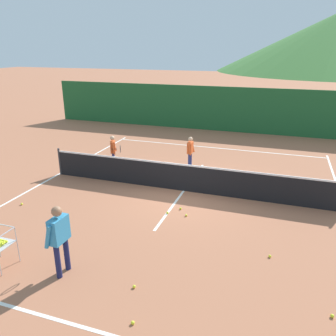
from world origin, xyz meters
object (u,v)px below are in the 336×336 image
(student_1, at_px, (190,150))
(tennis_ball_6, at_px, (186,215))
(tennis_ball_3, at_px, (167,213))
(tennis_ball_0, at_px, (133,323))
(tennis_ball_1, at_px, (181,208))
(tennis_ball_2, at_px, (22,204))
(tennis_ball_4, at_px, (270,256))
(tennis_ball_5, at_px, (134,287))
(tennis_ball_7, at_px, (332,316))
(instructor, at_px, (59,234))
(student_0, at_px, (113,149))
(tennis_net, at_px, (184,177))

(student_1, height_order, tennis_ball_6, student_1)
(tennis_ball_3, bearing_deg, tennis_ball_6, 2.23)
(tennis_ball_0, relative_size, tennis_ball_6, 1.00)
(tennis_ball_0, xyz_separation_m, tennis_ball_3, (-0.79, 4.24, 0.00))
(tennis_ball_1, height_order, tennis_ball_2, same)
(tennis_ball_4, xyz_separation_m, tennis_ball_5, (-2.59, -2.02, 0.00))
(tennis_ball_1, relative_size, tennis_ball_7, 1.00)
(tennis_ball_2, distance_m, tennis_ball_5, 5.51)
(student_1, distance_m, tennis_ball_3, 4.20)
(tennis_ball_7, bearing_deg, tennis_ball_3, 145.27)
(tennis_ball_6, bearing_deg, tennis_ball_1, 127.49)
(student_1, relative_size, tennis_ball_3, 19.35)
(tennis_ball_2, relative_size, tennis_ball_4, 1.00)
(instructor, bearing_deg, student_0, 108.08)
(tennis_ball_4, xyz_separation_m, tennis_ball_6, (-2.43, 1.34, 0.00))
(student_1, height_order, tennis_ball_2, student_1)
(tennis_ball_3, xyz_separation_m, tennis_ball_5, (0.41, -3.34, 0.00))
(student_1, bearing_deg, tennis_ball_5, -83.49)
(instructor, height_order, tennis_ball_4, instructor)
(student_0, bearing_deg, tennis_ball_6, -38.33)
(tennis_ball_2, relative_size, tennis_ball_3, 1.00)
(tennis_ball_4, bearing_deg, tennis_ball_6, 151.08)
(tennis_ball_6, bearing_deg, tennis_ball_5, -92.70)
(tennis_ball_1, bearing_deg, tennis_ball_7, -40.20)
(tennis_ball_6, bearing_deg, tennis_ball_4, -28.92)
(student_1, bearing_deg, tennis_ball_6, -76.13)
(tennis_ball_1, height_order, tennis_ball_7, same)
(tennis_ball_4, bearing_deg, student_0, 145.01)
(tennis_ball_3, height_order, tennis_ball_5, same)
(student_0, xyz_separation_m, tennis_ball_7, (7.59, -6.06, -0.77))
(tennis_ball_4, height_order, tennis_ball_5, same)
(tennis_ball_0, relative_size, tennis_ball_4, 1.00)
(student_0, xyz_separation_m, tennis_ball_5, (3.81, -6.50, -0.77))
(student_0, bearing_deg, tennis_net, -22.05)
(student_1, distance_m, tennis_ball_5, 7.54)
(tennis_ball_3, relative_size, tennis_ball_4, 1.00)
(tennis_ball_0, bearing_deg, tennis_ball_4, 52.75)
(tennis_ball_1, relative_size, tennis_ball_2, 1.00)
(tennis_ball_5, bearing_deg, tennis_ball_6, 87.30)
(tennis_ball_1, relative_size, tennis_ball_5, 1.00)
(instructor, distance_m, tennis_ball_6, 3.97)
(tennis_ball_3, bearing_deg, student_1, 96.06)
(tennis_ball_1, xyz_separation_m, tennis_ball_4, (2.72, -1.72, 0.00))
(tennis_ball_2, relative_size, tennis_ball_6, 1.00)
(tennis_ball_5, distance_m, tennis_ball_6, 3.37)
(student_1, relative_size, tennis_ball_1, 19.35)
(tennis_net, height_order, instructor, instructor)
(tennis_ball_1, bearing_deg, tennis_net, 102.34)
(student_0, distance_m, tennis_ball_2, 4.30)
(tennis_ball_0, relative_size, tennis_ball_2, 1.00)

